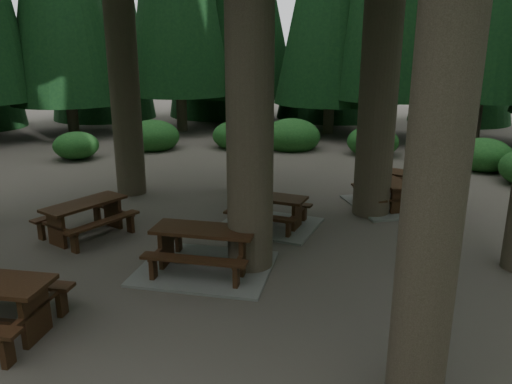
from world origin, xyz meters
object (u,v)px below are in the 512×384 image
at_px(picnic_table_c, 269,216).
at_px(picnic_table_f, 388,198).
at_px(picnic_table_b, 85,214).
at_px(picnic_table_d, 412,183).
at_px(picnic_table_a, 205,255).

xyz_separation_m(picnic_table_c, picnic_table_f, (2.35, 2.50, -0.00)).
relative_size(picnic_table_b, picnic_table_d, 1.03).
bearing_deg(picnic_table_c, picnic_table_f, 47.97).
height_order(picnic_table_d, picnic_table_f, picnic_table_d).
bearing_deg(picnic_table_d, picnic_table_a, -104.64).
height_order(picnic_table_a, picnic_table_b, picnic_table_a).
xyz_separation_m(picnic_table_b, picnic_table_d, (6.36, 5.30, -0.01)).
distance_m(picnic_table_c, picnic_table_f, 3.43).
relative_size(picnic_table_d, picnic_table_f, 0.73).
bearing_deg(picnic_table_b, picnic_table_f, -37.48).
xyz_separation_m(picnic_table_b, picnic_table_c, (3.49, 2.07, -0.27)).
bearing_deg(picnic_table_c, picnic_table_a, -95.00).
bearing_deg(picnic_table_c, picnic_table_d, 49.61).
relative_size(picnic_table_c, picnic_table_d, 1.08).
bearing_deg(picnic_table_b, picnic_table_c, -44.79).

